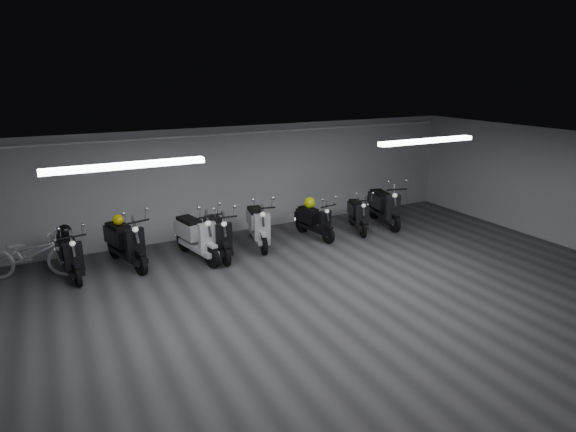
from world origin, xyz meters
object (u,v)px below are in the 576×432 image
scooter_7 (315,215)px  bicycle (29,249)px  scooter_9 (385,200)px  scooter_8 (358,209)px  helmet_1 (65,231)px  scooter_0 (69,248)px  scooter_5 (218,228)px  scooter_6 (258,218)px  helmet_0 (118,220)px  scooter_1 (125,235)px  helmet_2 (309,203)px  scooter_2 (196,229)px

scooter_7 → bicycle: (-6.47, 0.54, 0.03)m
scooter_7 → scooter_9: (2.26, 0.04, 0.12)m
scooter_8 → helmet_1: scooter_8 is taller
scooter_0 → scooter_5: size_ratio=0.94×
scooter_6 → helmet_0: bearing=-174.7°
scooter_5 → scooter_7: bearing=5.8°
scooter_1 → helmet_0: 0.40m
scooter_5 → scooter_7: 2.64m
scooter_9 → bicycle: size_ratio=1.00×
scooter_1 → scooter_7: bearing=-18.5°
scooter_9 → bicycle: 8.75m
scooter_5 → helmet_0: size_ratio=7.73×
scooter_5 → scooter_1: bearing=173.4°
helmet_2 → helmet_0: bearing=176.5°
scooter_6 → helmet_2: size_ratio=6.37×
scooter_7 → helmet_0: bearing=164.6°
scooter_7 → scooter_8: scooter_8 is taller
scooter_1 → scooter_5: scooter_1 is taller
scooter_9 → scooter_8: bearing=-162.5°
scooter_1 → scooter_8: bearing=-18.4°
scooter_8 → scooter_6: bearing=-163.5°
scooter_5 → scooter_9: (4.90, 0.14, 0.04)m
scooter_8 → scooter_9: bearing=25.5°
scooter_1 → scooter_2: size_ratio=1.00×
scooter_5 → scooter_8: bearing=4.2°
scooter_7 → scooter_8: size_ratio=0.99×
scooter_5 → scooter_8: scooter_5 is taller
scooter_9 → helmet_0: size_ratio=8.15×
helmet_2 → scooter_8: bearing=-11.4°
scooter_0 → helmet_1: bearing=90.0°
scooter_0 → bicycle: bearing=147.7°
scooter_5 → helmet_0: scooter_5 is taller
scooter_8 → helmet_1: size_ratio=5.83×
scooter_2 → bicycle: scooter_2 is taller
bicycle → helmet_0: (1.78, -0.03, 0.39)m
scooter_2 → scooter_6: 1.61m
scooter_9 → bicycle: scooter_9 is taller
scooter_6 → helmet_1: scooter_6 is taller
scooter_6 → scooter_7: bearing=7.4°
helmet_2 → scooter_0: bearing=-179.8°
scooter_2 → scooter_7: bearing=-11.3°
scooter_5 → helmet_1: size_ratio=6.59×
scooter_5 → scooter_7: scooter_5 is taller
scooter_2 → scooter_7: scooter_2 is taller
scooter_1 → scooter_5: size_ratio=1.05×
scooter_6 → scooter_9: scooter_9 is taller
scooter_8 → helmet_0: (-6.01, 0.56, 0.41)m
scooter_2 → scooter_9: (5.39, 0.08, -0.00)m
scooter_2 → helmet_2: 3.11m
scooter_2 → scooter_9: bearing=-11.3°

